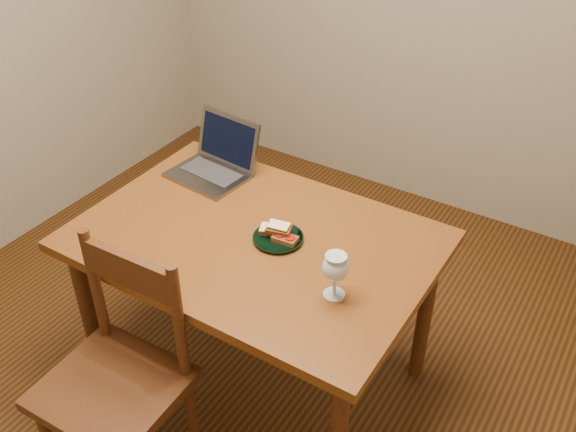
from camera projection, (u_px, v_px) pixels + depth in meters
The scene contains 9 objects.
floor at pixel (253, 356), 2.88m from camera, with size 3.20×3.20×0.02m, color black.
table at pixel (255, 255), 2.41m from camera, with size 1.30×0.90×0.74m.
chair at pixel (115, 371), 2.13m from camera, with size 0.46×0.44×0.48m.
plate at pixel (278, 238), 2.34m from camera, with size 0.19×0.19×0.02m, color black.
sandwich_cheese at pixel (272, 230), 2.34m from camera, with size 0.09×0.05×0.03m, color #381E0C, non-canonical shape.
sandwich_tomato at pixel (285, 238), 2.30m from camera, with size 0.09×0.05×0.03m, color #381E0C, non-canonical shape.
sandwich_top at pixel (279, 228), 2.32m from camera, with size 0.09×0.05×0.03m, color #381E0C, non-canonical shape.
milk_glass at pixel (335, 276), 2.05m from camera, with size 0.09×0.09×0.17m, color white, non-canonical shape.
laptop at pixel (217, 159), 2.70m from camera, with size 0.34×0.32×0.23m.
Camera 1 is at (1.19, -1.59, 2.17)m, focal length 40.00 mm.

